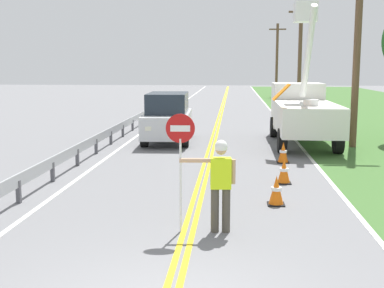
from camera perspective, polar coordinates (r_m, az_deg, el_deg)
name	(u,v)px	position (r m, az deg, el deg)	size (l,w,h in m)	color
centerline_yellow_left	(215,128)	(26.44, 2.59, 1.78)	(0.11, 110.00, 0.01)	yellow
centerline_yellow_right	(218,128)	(26.44, 2.98, 1.77)	(0.11, 110.00, 0.01)	yellow
edge_line_right	(286,129)	(26.57, 10.57, 1.67)	(0.12, 110.00, 0.01)	silver
edge_line_left	(148,128)	(26.80, -4.93, 1.84)	(0.12, 110.00, 0.01)	silver
flagger_worker	(220,180)	(9.82, 3.20, -4.06)	(1.09, 0.27, 1.83)	#474238
stop_sign_paddle	(180,146)	(9.69, -1.32, -0.23)	(0.56, 0.04, 2.33)	silver
utility_bucket_truck	(302,109)	(21.75, 12.33, 3.83)	(2.71, 6.83, 5.81)	white
oncoming_suv_nearest	(168,117)	(21.64, -2.74, 3.03)	(2.05, 4.67, 2.10)	silver
utility_pole_near	(357,41)	(21.18, 18.15, 10.98)	(1.80, 0.28, 8.03)	brown
utility_pole_mid	(300,55)	(38.37, 12.07, 9.79)	(1.80, 0.28, 7.71)	brown
utility_pole_far	(277,58)	(55.82, 9.55, 9.49)	(1.80, 0.28, 7.70)	brown
traffic_cone_lead	(276,191)	(12.04, 9.48, -5.23)	(0.40, 0.40, 0.70)	orange
traffic_cone_mid	(284,171)	(14.26, 10.32, -3.06)	(0.40, 0.40, 0.70)	orange
traffic_cone_tail	(283,153)	(17.28, 10.24, -0.99)	(0.40, 0.40, 0.70)	orange
guardrail_left_shoulder	(117,129)	(22.32, -8.45, 1.72)	(0.10, 32.00, 0.71)	#9EA0A3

